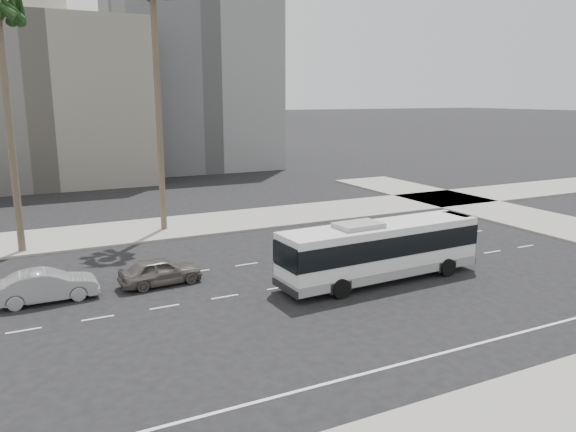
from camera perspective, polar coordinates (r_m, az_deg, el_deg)
ground at (r=30.03m, az=4.33°, el=-6.57°), size 700.00×700.00×0.00m
sidewalk_north at (r=43.55m, az=-6.12°, el=-0.54°), size 120.00×7.00×0.15m
midrise_beige_west at (r=69.43m, az=-24.71°, el=10.62°), size 24.00×18.00×18.00m
midrise_gray_center at (r=79.72m, az=-10.24°, el=14.48°), size 20.00×20.00×26.00m
civic_tower at (r=276.20m, az=-24.84°, el=17.25°), size 42.00×42.00×129.00m
highrise_right at (r=262.49m, az=-13.82°, el=17.48°), size 26.00×26.00×70.00m
highrise_far at (r=297.39m, az=-10.23°, el=16.01°), size 22.00×22.00×60.00m
city_bus at (r=29.75m, az=9.56°, el=-3.37°), size 11.68×3.10×3.33m
car_a at (r=29.74m, az=-13.06°, el=-5.57°), size 2.00×4.38×1.46m
car_b at (r=29.09m, az=-23.72°, el=-6.63°), size 1.66×4.70×1.55m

